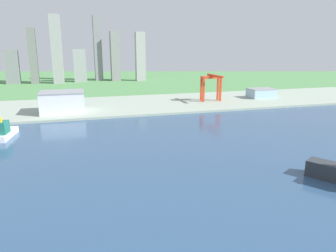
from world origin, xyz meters
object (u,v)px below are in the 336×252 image
Objects in this scene: ferry_boat at (5,132)px; warehouse_main at (62,102)px; port_crane_red at (212,82)px; warehouse_annex at (261,93)px.

ferry_boat is 0.78× the size of warehouse_main.
ferry_boat is 0.82× the size of port_crane_red.
warehouse_main is at bearing 63.57° from ferry_boat.
port_crane_red is (229.11, 105.98, 23.24)m from ferry_boat.
port_crane_red is 1.21× the size of warehouse_annex.
ferry_boat is at bearing -159.74° from warehouse_annex.
warehouse_annex is at bearing 6.17° from warehouse_main.
ferry_boat is 331.06m from warehouse_annex.
port_crane_red is 0.96× the size of warehouse_main.
port_crane_red is at bearing -173.94° from warehouse_annex.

